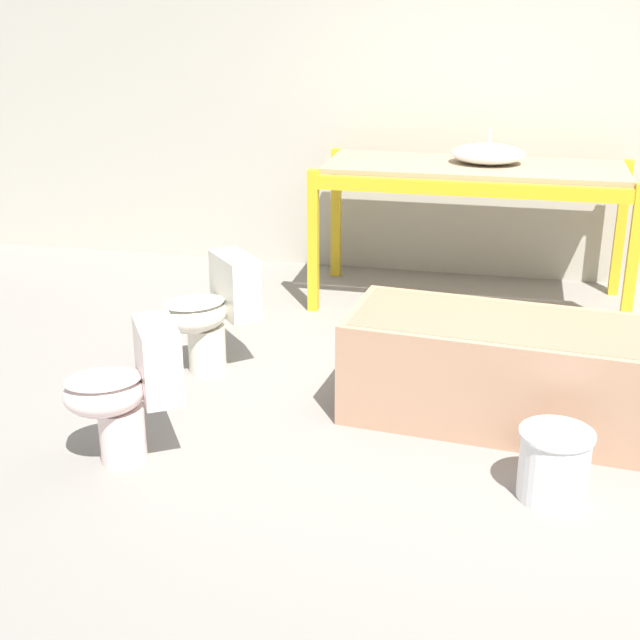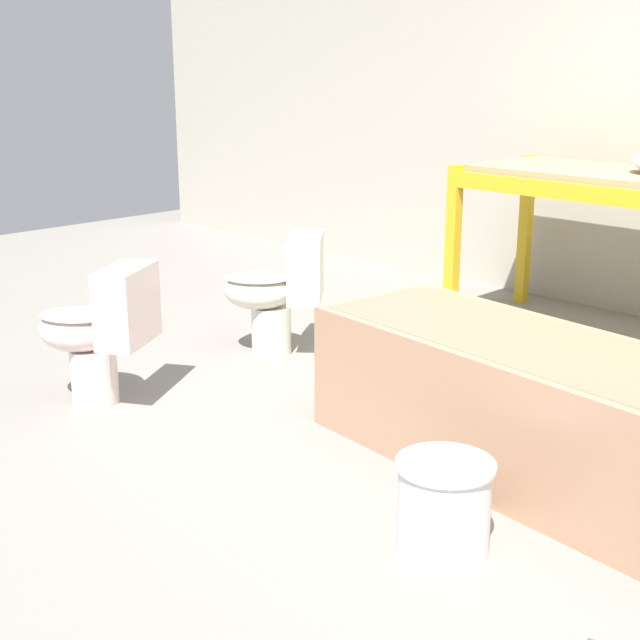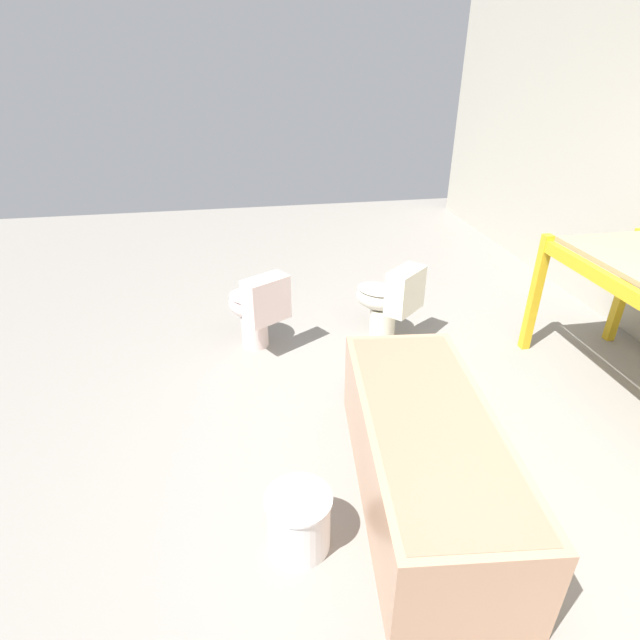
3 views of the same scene
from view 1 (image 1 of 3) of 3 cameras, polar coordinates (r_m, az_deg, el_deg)
The scene contains 8 objects.
ground_plane at distance 5.09m, azimuth 10.22°, elevation -4.75°, with size 12.00×12.00×0.00m, color gray.
warehouse_wall_rear at distance 6.85m, azimuth 12.01°, elevation 15.71°, with size 10.80×0.08×3.20m.
shelving_rack at distance 6.29m, azimuth 9.82°, elevation 8.60°, with size 2.16×0.87×0.99m.
sink_basin at distance 6.30m, azimuth 10.70°, elevation 10.41°, with size 0.50×0.41×0.21m.
bathtub_main at distance 4.71m, azimuth 12.08°, elevation -2.80°, with size 1.75×0.86×0.55m.
toilet_near at distance 4.31m, azimuth -12.24°, elevation -4.37°, with size 0.64×0.56×0.68m.
toilet_far at distance 5.24m, azimuth -6.95°, elevation 0.61°, with size 0.63×0.61×0.68m.
bucket_white at distance 4.14m, azimuth 14.76°, elevation -8.85°, with size 0.33×0.33×0.33m.
Camera 1 is at (0.08, -4.59, 2.18)m, focal length 50.00 mm.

